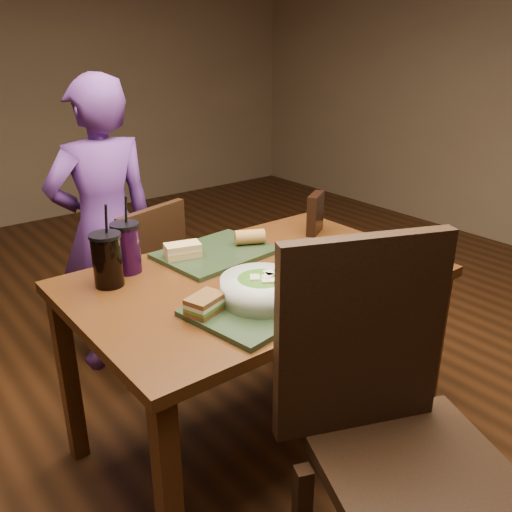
# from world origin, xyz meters

# --- Properties ---
(ground) EXTENTS (6.00, 6.00, 0.00)m
(ground) POSITION_xyz_m (0.00, 0.00, 0.00)
(ground) COLOR #381C0B
(ground) RESTS_ON ground
(dining_table) EXTENTS (1.30, 0.85, 0.75)m
(dining_table) POSITION_xyz_m (0.00, 0.00, 0.66)
(dining_table) COLOR #4A260E
(dining_table) RESTS_ON ground
(chair_near) EXTENTS (0.62, 0.64, 1.09)m
(chair_near) POSITION_xyz_m (-0.12, -0.71, 0.61)
(chair_near) COLOR black
(chair_near) RESTS_ON ground
(chair_far) EXTENTS (0.46, 0.47, 0.86)m
(chair_far) POSITION_xyz_m (-0.08, 0.71, 0.48)
(chair_far) COLOR black
(chair_far) RESTS_ON ground
(diner) EXTENTS (0.53, 0.36, 1.41)m
(diner) POSITION_xyz_m (-0.17, 0.93, 0.71)
(diner) COLOR #562A74
(diner) RESTS_ON ground
(tray_near) EXTENTS (0.47, 0.38, 0.02)m
(tray_near) POSITION_xyz_m (-0.16, -0.22, 0.76)
(tray_near) COLOR black
(tray_near) RESTS_ON dining_table
(tray_far) EXTENTS (0.45, 0.36, 0.02)m
(tray_far) POSITION_xyz_m (-0.01, 0.24, 0.76)
(tray_far) COLOR black
(tray_far) RESTS_ON dining_table
(salad_bowl) EXTENTS (0.26, 0.26, 0.09)m
(salad_bowl) POSITION_xyz_m (-0.14, -0.20, 0.81)
(salad_bowl) COLOR silver
(salad_bowl) RESTS_ON tray_near
(soup_bowl) EXTENTS (0.20, 0.20, 0.06)m
(soup_bowl) POSITION_xyz_m (0.37, -0.21, 0.78)
(soup_bowl) COLOR white
(soup_bowl) RESTS_ON dining_table
(sandwich_near) EXTENTS (0.13, 0.11, 0.05)m
(sandwich_near) POSITION_xyz_m (-0.32, -0.16, 0.80)
(sandwich_near) COLOR #593819
(sandwich_near) RESTS_ON tray_near
(sandwich_far) EXTENTS (0.15, 0.11, 0.05)m
(sandwich_far) POSITION_xyz_m (-0.14, 0.27, 0.79)
(sandwich_far) COLOR tan
(sandwich_far) RESTS_ON tray_far
(baguette_near) EXTENTS (0.14, 0.08, 0.07)m
(baguette_near) POSITION_xyz_m (-0.04, -0.37, 0.80)
(baguette_near) COLOR #AD7533
(baguette_near) RESTS_ON tray_near
(baguette_far) EXTENTS (0.13, 0.11, 0.06)m
(baguette_far) POSITION_xyz_m (0.14, 0.22, 0.80)
(baguette_far) COLOR #AD7533
(baguette_far) RESTS_ON tray_far
(cup_cola) EXTENTS (0.11, 0.11, 0.29)m
(cup_cola) POSITION_xyz_m (-0.45, 0.24, 0.85)
(cup_cola) COLOR black
(cup_cola) RESTS_ON dining_table
(cup_berry) EXTENTS (0.11, 0.11, 0.29)m
(cup_berry) POSITION_xyz_m (-0.35, 0.31, 0.84)
(cup_berry) COLOR black
(cup_berry) RESTS_ON dining_table
(chip_bag) EXTENTS (0.14, 0.10, 0.18)m
(chip_bag) POSITION_xyz_m (0.48, 0.19, 0.84)
(chip_bag) COLOR black
(chip_bag) RESTS_ON dining_table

